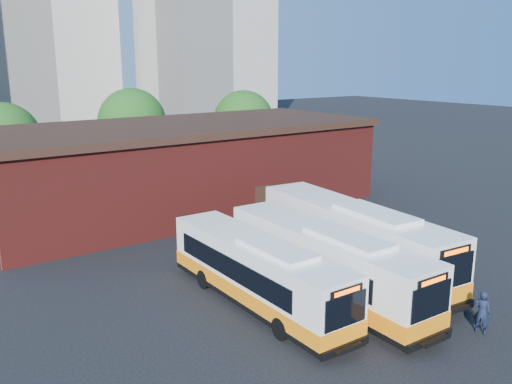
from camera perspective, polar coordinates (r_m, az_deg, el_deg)
ground at (r=26.65m, az=13.39°, el=-10.77°), size 220.00×220.00×0.00m
bus_west at (r=24.72m, az=0.20°, el=-8.71°), size 2.52×11.72×3.18m
bus_midwest at (r=25.73m, az=7.30°, el=-7.66°), size 2.87×12.59×3.41m
bus_mideast at (r=28.92m, az=10.15°, el=-5.09°), size 3.91×13.66×3.68m
transit_worker at (r=24.31m, az=22.70°, el=-11.59°), size 0.61×0.76×1.83m
depot_building at (r=40.98m, az=-7.74°, el=2.83°), size 28.60×12.60×6.40m
tree_west at (r=48.88m, az=-25.05°, el=5.06°), size 6.00×6.00×7.65m
tree_mid at (r=54.13m, az=-12.90°, el=7.16°), size 6.56×6.56×8.36m
tree_east at (r=56.72m, az=-1.31°, el=7.53°), size 6.24×6.24×7.96m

